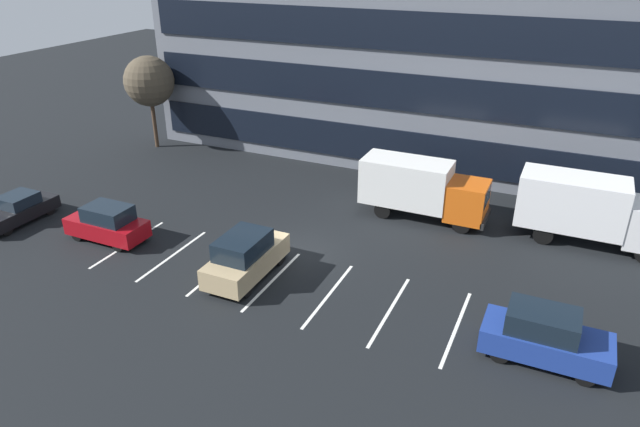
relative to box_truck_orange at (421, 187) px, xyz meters
The scene contains 10 objects.
ground_plane 7.85m from the box_truck_orange, 123.75° to the right, with size 120.00×120.00×0.00m, color black.
office_building 13.48m from the box_truck_orange, 110.07° to the left, with size 34.94×12.60×14.40m.
lot_markings 10.36m from the box_truck_orange, 114.56° to the right, with size 16.94×5.40×0.01m.
box_truck_orange is the anchor object (origin of this frame).
box_truck_white 8.55m from the box_truck_orange, ahead, with size 7.42×2.46×3.44m.
suv_navy 12.35m from the box_truck_orange, 53.04° to the right, with size 4.54×1.92×2.05m.
sedan_black 22.14m from the box_truck_orange, 153.88° to the right, with size 1.80×4.30×1.54m.
suv_maroon 16.69m from the box_truck_orange, 146.16° to the right, with size 4.23×1.79×1.91m.
suv_tan 10.94m from the box_truck_orange, 120.45° to the right, with size 2.01×4.73×2.14m.
bare_tree 21.77m from the box_truck_orange, behind, with size 3.57×3.57×6.70m.
Camera 1 is at (11.23, -22.23, 14.02)m, focal length 32.15 mm.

